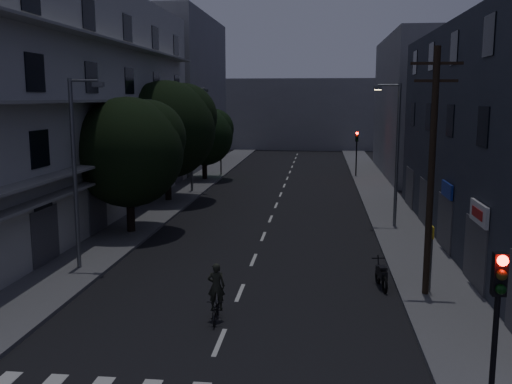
% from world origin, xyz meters
% --- Properties ---
extents(ground, '(160.00, 160.00, 0.00)m').
position_xyz_m(ground, '(0.00, 25.00, 0.00)').
color(ground, black).
rests_on(ground, ground).
extents(sidewalk_left, '(3.00, 90.00, 0.15)m').
position_xyz_m(sidewalk_left, '(-7.50, 25.00, 0.07)').
color(sidewalk_left, '#565659').
rests_on(sidewalk_left, ground).
extents(sidewalk_right, '(3.00, 90.00, 0.15)m').
position_xyz_m(sidewalk_right, '(7.50, 25.00, 0.07)').
color(sidewalk_right, '#565659').
rests_on(sidewalk_right, ground).
extents(lane_markings, '(0.15, 60.50, 0.01)m').
position_xyz_m(lane_markings, '(0.00, 31.25, 0.01)').
color(lane_markings, beige).
rests_on(lane_markings, ground).
extents(building_left, '(7.00, 36.00, 14.00)m').
position_xyz_m(building_left, '(-11.98, 18.00, 6.99)').
color(building_left, '#ADADA8').
rests_on(building_left, ground).
extents(building_far_left, '(6.00, 20.00, 16.00)m').
position_xyz_m(building_far_left, '(-12.00, 48.00, 8.00)').
color(building_far_left, slate).
rests_on(building_far_left, ground).
extents(building_far_right, '(6.00, 20.00, 13.00)m').
position_xyz_m(building_far_right, '(12.00, 42.00, 6.50)').
color(building_far_right, slate).
rests_on(building_far_right, ground).
extents(building_far_end, '(24.00, 8.00, 10.00)m').
position_xyz_m(building_far_end, '(0.00, 70.00, 5.00)').
color(building_far_end, slate).
rests_on(building_far_end, ground).
extents(tree_near, '(5.90, 5.90, 7.28)m').
position_xyz_m(tree_near, '(-7.20, 15.40, 4.70)').
color(tree_near, black).
rests_on(tree_near, sidewalk_left).
extents(tree_mid, '(6.85, 6.85, 8.42)m').
position_xyz_m(tree_mid, '(-7.69, 25.08, 5.42)').
color(tree_mid, black).
rests_on(tree_mid, sidewalk_left).
extents(tree_far, '(5.15, 5.15, 6.37)m').
position_xyz_m(tree_far, '(-7.29, 35.99, 4.14)').
color(tree_far, black).
rests_on(tree_far, sidewalk_left).
extents(traffic_signal_near, '(0.28, 0.37, 4.10)m').
position_xyz_m(traffic_signal_near, '(6.64, -2.49, 3.10)').
color(traffic_signal_near, black).
rests_on(traffic_signal_near, sidewalk_right).
extents(traffic_signal_far_right, '(0.28, 0.37, 4.10)m').
position_xyz_m(traffic_signal_far_right, '(6.33, 39.31, 3.10)').
color(traffic_signal_far_right, black).
rests_on(traffic_signal_far_right, sidewalk_right).
extents(traffic_signal_far_left, '(0.28, 0.37, 4.10)m').
position_xyz_m(traffic_signal_far_left, '(-6.34, 38.73, 3.10)').
color(traffic_signal_far_left, black).
rests_on(traffic_signal_far_left, sidewalk_left).
extents(street_lamp_left_near, '(1.51, 0.25, 8.00)m').
position_xyz_m(street_lamp_left_near, '(-7.17, 8.57, 4.60)').
color(street_lamp_left_near, slate).
rests_on(street_lamp_left_near, sidewalk_left).
extents(street_lamp_right, '(1.51, 0.25, 8.00)m').
position_xyz_m(street_lamp_right, '(7.15, 18.41, 4.60)').
color(street_lamp_right, '#5B5E63').
rests_on(street_lamp_right, sidewalk_right).
extents(street_lamp_left_far, '(1.51, 0.25, 8.00)m').
position_xyz_m(street_lamp_left_far, '(-6.88, 29.23, 4.60)').
color(street_lamp_left_far, '#575A5F').
rests_on(street_lamp_left_far, sidewalk_left).
extents(utility_pole, '(1.80, 0.24, 9.00)m').
position_xyz_m(utility_pole, '(6.95, 6.78, 4.87)').
color(utility_pole, black).
rests_on(utility_pole, sidewalk_right).
extents(bus_stop_sign, '(0.06, 0.35, 2.52)m').
position_xyz_m(bus_stop_sign, '(7.14, 6.95, 1.89)').
color(bus_stop_sign, '#595B60').
rests_on(bus_stop_sign, sidewalk_right).
extents(motorcycle, '(0.53, 1.84, 1.18)m').
position_xyz_m(motorcycle, '(5.43, 7.73, 0.47)').
color(motorcycle, black).
rests_on(motorcycle, ground).
extents(cyclist, '(0.66, 1.61, 1.99)m').
position_xyz_m(cyclist, '(-0.39, 3.68, 0.67)').
color(cyclist, black).
rests_on(cyclist, ground).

